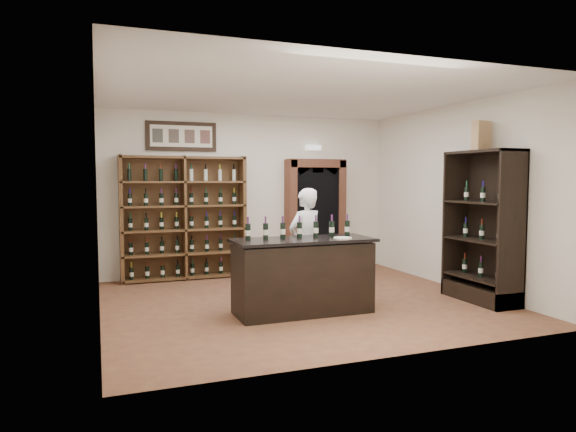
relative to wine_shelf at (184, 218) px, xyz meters
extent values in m
plane|color=brown|center=(1.30, -2.33, -1.10)|extent=(5.50, 5.50, 0.00)
plane|color=white|center=(1.30, -2.33, 1.90)|extent=(5.50, 5.50, 0.00)
cube|color=silver|center=(1.30, 0.17, 0.40)|extent=(5.50, 0.04, 3.00)
cube|color=silver|center=(-1.45, -2.33, 0.40)|extent=(0.04, 5.00, 3.00)
cube|color=silver|center=(4.05, -2.33, 0.40)|extent=(0.04, 5.00, 3.00)
cube|color=brown|center=(0.00, 0.14, 0.00)|extent=(2.20, 0.02, 2.20)
cube|color=brown|center=(-1.07, -0.04, 0.00)|extent=(0.06, 0.38, 2.20)
cube|color=brown|center=(1.07, -0.04, 0.00)|extent=(0.06, 0.38, 2.20)
cube|color=brown|center=(0.00, -0.04, 0.00)|extent=(0.04, 0.38, 2.20)
cube|color=brown|center=(0.00, -0.04, -1.06)|extent=(2.18, 0.38, 0.04)
cube|color=brown|center=(0.00, -0.04, -0.64)|extent=(2.18, 0.38, 0.04)
cube|color=brown|center=(0.00, -0.04, -0.21)|extent=(2.18, 0.38, 0.03)
cube|color=brown|center=(0.00, -0.04, 0.21)|extent=(2.18, 0.38, 0.04)
cube|color=brown|center=(0.00, -0.04, 0.64)|extent=(2.18, 0.38, 0.04)
cube|color=brown|center=(0.00, -0.04, 1.06)|extent=(2.18, 0.38, 0.04)
cube|color=black|center=(0.00, 0.14, 1.45)|extent=(1.25, 0.04, 0.52)
cube|color=black|center=(2.55, 0.00, -0.04)|extent=(0.97, 0.29, 2.05)
cube|color=#9D583D|center=(2.04, -0.02, -0.02)|extent=(0.14, 0.35, 2.15)
cube|color=#9D583D|center=(3.06, -0.02, -0.02)|extent=(0.14, 0.35, 2.15)
cube|color=#9D583D|center=(2.55, -0.02, 0.99)|extent=(1.15, 0.35, 0.16)
cube|color=white|center=(2.55, 0.09, 1.30)|extent=(0.30, 0.10, 0.10)
cube|color=black|center=(1.10, -2.93, -0.63)|extent=(1.80, 0.70, 0.94)
cube|color=black|center=(1.10, -2.93, -0.12)|extent=(1.88, 0.78, 0.04)
cylinder|color=black|center=(0.38, -2.81, 0.01)|extent=(0.07, 0.07, 0.21)
cylinder|color=silver|center=(0.38, -2.81, -0.01)|extent=(0.07, 0.07, 0.07)
cylinder|color=#53235D|center=(0.38, -2.81, 0.16)|extent=(0.03, 0.03, 0.09)
cylinder|color=black|center=(0.62, -2.81, 0.01)|extent=(0.07, 0.07, 0.21)
cylinder|color=silver|center=(0.62, -2.81, -0.01)|extent=(0.07, 0.07, 0.07)
cylinder|color=#53235D|center=(0.62, -2.81, 0.16)|extent=(0.03, 0.03, 0.09)
cylinder|color=black|center=(0.86, -2.81, 0.01)|extent=(0.07, 0.07, 0.21)
cylinder|color=silver|center=(0.86, -2.81, -0.01)|extent=(0.07, 0.07, 0.07)
cylinder|color=#53235D|center=(0.86, -2.81, 0.16)|extent=(0.03, 0.03, 0.09)
cylinder|color=black|center=(1.10, -2.81, 0.01)|extent=(0.07, 0.07, 0.21)
cylinder|color=silver|center=(1.10, -2.81, -0.01)|extent=(0.07, 0.07, 0.07)
cylinder|color=#53235D|center=(1.10, -2.81, 0.16)|extent=(0.03, 0.03, 0.09)
cylinder|color=black|center=(1.34, -2.81, 0.01)|extent=(0.07, 0.07, 0.21)
cylinder|color=silver|center=(1.34, -2.81, -0.01)|extent=(0.07, 0.07, 0.07)
cylinder|color=#53235D|center=(1.34, -2.81, 0.16)|extent=(0.03, 0.03, 0.09)
cylinder|color=black|center=(1.58, -2.81, 0.01)|extent=(0.07, 0.07, 0.21)
cylinder|color=silver|center=(1.58, -2.81, -0.01)|extent=(0.07, 0.07, 0.07)
cylinder|color=#53235D|center=(1.58, -2.81, 0.16)|extent=(0.03, 0.03, 0.09)
cylinder|color=black|center=(1.82, -2.81, 0.01)|extent=(0.07, 0.07, 0.21)
cylinder|color=silver|center=(1.82, -2.81, -0.01)|extent=(0.07, 0.07, 0.07)
cylinder|color=#53235D|center=(1.82, -2.81, 0.16)|extent=(0.03, 0.03, 0.09)
cube|color=black|center=(4.02, -3.23, 0.00)|extent=(0.02, 1.20, 2.20)
cube|color=black|center=(3.79, -3.81, 0.00)|extent=(0.48, 0.04, 2.20)
cube|color=black|center=(3.79, -2.65, 0.00)|extent=(0.48, 0.04, 2.20)
cube|color=black|center=(3.79, -3.23, 1.08)|extent=(0.48, 1.20, 0.04)
cube|color=black|center=(3.79, -3.23, -0.98)|extent=(0.48, 1.20, 0.24)
cube|color=black|center=(3.79, -3.23, -0.75)|extent=(0.48, 1.16, 0.03)
cube|color=black|center=(3.79, -3.23, -0.20)|extent=(0.48, 1.16, 0.03)
cube|color=black|center=(3.79, -3.23, 0.35)|extent=(0.48, 1.16, 0.03)
imported|color=white|center=(1.45, -2.18, -0.27)|extent=(0.70, 0.58, 1.65)
cylinder|color=silver|center=(1.58, -3.14, -0.09)|extent=(0.24, 0.24, 0.02)
cube|color=tan|center=(3.81, -3.14, 1.31)|extent=(0.32, 0.19, 0.43)
camera|label=1|loc=(-1.45, -9.19, 0.69)|focal=32.00mm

